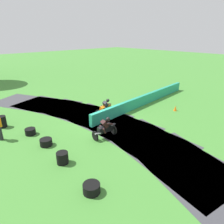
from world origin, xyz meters
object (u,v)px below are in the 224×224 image
tire_stack_mid_a (62,158)px  tire_stack_extra_a (2,122)px  tire_stack_mid_b (46,142)px  traffic_cone (175,108)px  motorcycle_lead_black (106,128)px  motorcycle_chase_orange (106,107)px  tire_stack_near (92,188)px  tire_stack_far (30,132)px

tire_stack_mid_a → tire_stack_extra_a: 6.57m
tire_stack_mid_b → traffic_cone: (10.46, -2.16, 0.02)m
motorcycle_lead_black → traffic_cone: (7.27, -0.52, -0.44)m
traffic_cone → tire_stack_mid_b: bearing=168.3°
motorcycle_chase_orange → tire_stack_mid_a: bearing=-150.0°
tire_stack_near → tire_stack_mid_b: same height
tire_stack_near → tire_stack_mid_a: bearing=86.2°
motorcycle_lead_black → motorcycle_chase_orange: 3.77m
motorcycle_lead_black → tire_stack_near: size_ratio=2.38×
tire_stack_near → tire_stack_mid_a: (0.17, 2.57, 0.10)m
motorcycle_lead_black → tire_stack_mid_b: motorcycle_lead_black is taller
motorcycle_lead_black → tire_stack_mid_b: size_ratio=2.44×
tire_stack_near → tire_stack_far: same height
tire_stack_near → motorcycle_chase_orange: bearing=44.7°
motorcycle_chase_orange → traffic_cone: (4.80, -3.37, -0.41)m
motorcycle_lead_black → motorcycle_chase_orange: (2.47, 2.85, -0.02)m
tire_stack_mid_b → tire_stack_mid_a: bearing=-94.8°
tire_stack_mid_a → tire_stack_extra_a: bearing=97.8°
tire_stack_extra_a → traffic_cone: bearing=-29.4°
tire_stack_mid_b → motorcycle_chase_orange: bearing=12.1°
tire_stack_far → traffic_cone: size_ratio=1.49×
tire_stack_mid_b → tire_stack_extra_a: 4.48m
traffic_cone → motorcycle_lead_black: bearing=175.9°
tire_stack_mid_b → tire_stack_extra_a: (-1.07, 4.34, 0.20)m
tire_stack_near → tire_stack_mid_b: 4.75m
tire_stack_near → tire_stack_far: bearing=87.9°
tire_stack_far → tire_stack_extra_a: size_ratio=0.82×
tire_stack_far → traffic_cone: 11.34m
motorcycle_chase_orange → tire_stack_far: 5.83m
tire_stack_mid_a → tire_stack_mid_b: (0.18, 2.17, -0.10)m
motorcycle_lead_black → motorcycle_chase_orange: size_ratio=1.00×
motorcycle_lead_black → tire_stack_far: 4.91m
tire_stack_near → tire_stack_mid_a: size_ratio=1.19×
tire_stack_mid_b → traffic_cone: 10.68m
tire_stack_extra_a → tire_stack_far: bearing=-68.1°
motorcycle_chase_orange → tire_stack_mid_b: size_ratio=2.44×
motorcycle_lead_black → motorcycle_chase_orange: bearing=49.2°
motorcycle_lead_black → tire_stack_mid_b: 3.62m
motorcycle_lead_black → tire_stack_extra_a: 7.36m
tire_stack_mid_b → tire_stack_near: bearing=-94.3°
tire_stack_near → tire_stack_extra_a: bearing=94.5°
motorcycle_lead_black → tire_stack_mid_a: (-3.37, -0.52, -0.36)m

